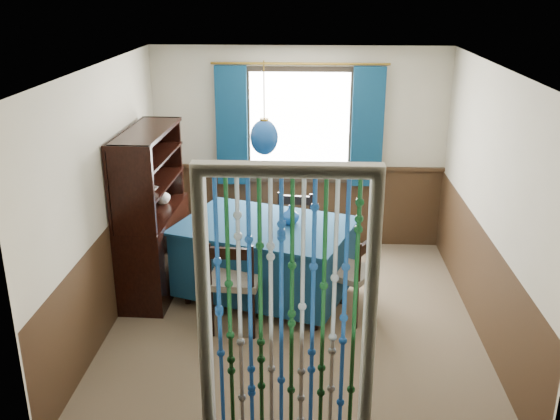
# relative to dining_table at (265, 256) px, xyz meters

# --- Properties ---
(floor) EXTENTS (4.00, 4.00, 0.00)m
(floor) POSITION_rel_dining_table_xyz_m (0.32, -0.47, -0.48)
(floor) COLOR brown
(floor) RESTS_ON ground
(ceiling) EXTENTS (4.00, 4.00, 0.00)m
(ceiling) POSITION_rel_dining_table_xyz_m (0.32, -0.47, 2.02)
(ceiling) COLOR silver
(ceiling) RESTS_ON ground
(wall_back) EXTENTS (3.60, 0.00, 3.60)m
(wall_back) POSITION_rel_dining_table_xyz_m (0.32, 1.53, 0.77)
(wall_back) COLOR beige
(wall_back) RESTS_ON ground
(wall_front) EXTENTS (3.60, 0.00, 3.60)m
(wall_front) POSITION_rel_dining_table_xyz_m (0.32, -2.47, 0.77)
(wall_front) COLOR beige
(wall_front) RESTS_ON ground
(wall_left) EXTENTS (0.00, 4.00, 4.00)m
(wall_left) POSITION_rel_dining_table_xyz_m (-1.48, -0.47, 0.77)
(wall_left) COLOR beige
(wall_left) RESTS_ON ground
(wall_right) EXTENTS (0.00, 4.00, 4.00)m
(wall_right) POSITION_rel_dining_table_xyz_m (2.12, -0.47, 0.77)
(wall_right) COLOR beige
(wall_right) RESTS_ON ground
(wainscot_back) EXTENTS (3.60, 0.00, 3.60)m
(wainscot_back) POSITION_rel_dining_table_xyz_m (0.32, 1.51, 0.02)
(wainscot_back) COLOR #382415
(wainscot_back) RESTS_ON ground
(wainscot_front) EXTENTS (3.60, 0.00, 3.60)m
(wainscot_front) POSITION_rel_dining_table_xyz_m (0.32, -2.46, 0.02)
(wainscot_front) COLOR #382415
(wainscot_front) RESTS_ON ground
(wainscot_left) EXTENTS (0.00, 4.00, 4.00)m
(wainscot_left) POSITION_rel_dining_table_xyz_m (-1.47, -0.47, 0.02)
(wainscot_left) COLOR #382415
(wainscot_left) RESTS_ON ground
(wainscot_right) EXTENTS (0.00, 4.00, 4.00)m
(wainscot_right) POSITION_rel_dining_table_xyz_m (2.10, -0.47, 0.02)
(wainscot_right) COLOR #382415
(wainscot_right) RESTS_ON ground
(window) EXTENTS (1.32, 0.12, 1.42)m
(window) POSITION_rel_dining_table_xyz_m (0.32, 1.48, 1.07)
(window) COLOR black
(window) RESTS_ON wall_back
(doorway) EXTENTS (1.16, 0.12, 2.18)m
(doorway) POSITION_rel_dining_table_xyz_m (0.32, -2.41, 0.57)
(doorway) COLOR silver
(doorway) RESTS_ON ground
(dining_table) EXTENTS (2.03, 1.70, 0.84)m
(dining_table) POSITION_rel_dining_table_xyz_m (0.00, 0.00, 0.00)
(dining_table) COLOR #0E2E4A
(dining_table) RESTS_ON floor
(chair_near) EXTENTS (0.50, 0.48, 0.96)m
(chair_near) POSITION_rel_dining_table_xyz_m (-0.25, -0.67, 0.03)
(chair_near) COLOR black
(chair_near) RESTS_ON floor
(chair_far) EXTENTS (0.49, 0.48, 0.91)m
(chair_far) POSITION_rel_dining_table_xyz_m (0.27, 0.66, 0.00)
(chair_far) COLOR black
(chair_far) RESTS_ON floor
(chair_left) EXTENTS (0.53, 0.55, 0.89)m
(chair_left) POSITION_rel_dining_table_xyz_m (-0.95, 0.29, -0.01)
(chair_left) COLOR black
(chair_left) RESTS_ON floor
(chair_right) EXTENTS (0.60, 0.60, 0.90)m
(chair_right) POSITION_rel_dining_table_xyz_m (0.90, -0.38, 0.00)
(chair_right) COLOR black
(chair_right) RESTS_ON floor
(sideboard) EXTENTS (0.51, 1.37, 1.78)m
(sideboard) POSITION_rel_dining_table_xyz_m (-1.23, 0.16, 0.14)
(sideboard) COLOR black
(sideboard) RESTS_ON floor
(pendant_lamp) EXTENTS (0.28, 0.28, 0.91)m
(pendant_lamp) POSITION_rel_dining_table_xyz_m (0.00, -0.00, 1.28)
(pendant_lamp) COLOR olive
(pendant_lamp) RESTS_ON ceiling
(vase_table) EXTENTS (0.20, 0.20, 0.18)m
(vase_table) POSITION_rel_dining_table_xyz_m (0.26, 0.04, 0.45)
(vase_table) COLOR navy
(vase_table) RESTS_ON dining_table
(bowl_shelf) EXTENTS (0.28, 0.28, 0.06)m
(bowl_shelf) POSITION_rel_dining_table_xyz_m (-1.17, -0.16, 0.77)
(bowl_shelf) COLOR beige
(bowl_shelf) RESTS_ON sideboard
(vase_sideboard) EXTENTS (0.21, 0.21, 0.20)m
(vase_sideboard) POSITION_rel_dining_table_xyz_m (-1.17, 0.45, 0.51)
(vase_sideboard) COLOR beige
(vase_sideboard) RESTS_ON sideboard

